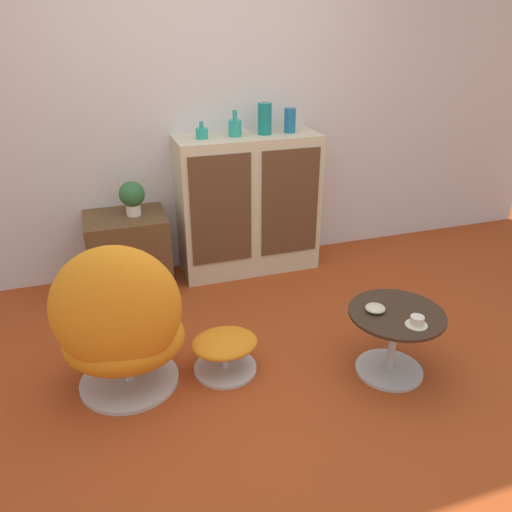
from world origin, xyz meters
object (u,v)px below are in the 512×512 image
object	(u,v)px
vase_leftmost	(202,133)
vase_inner_left	(235,127)
vase_inner_right	(265,119)
teacup	(417,322)
ottoman	(225,348)
potted_plant	(132,196)
bowl	(375,308)
sideboard	(248,205)
coffee_table	(394,336)
egg_chair	(120,326)
vase_rightmost	(290,120)
tv_console	(129,252)

from	to	relation	value
vase_leftmost	vase_inner_left	distance (m)	0.25
vase_inner_left	vase_inner_right	distance (m)	0.24
teacup	vase_leftmost	bearing A→B (deg)	113.36
ottoman	potted_plant	xyz separation A→B (m)	(-0.35, 1.22, 0.57)
vase_inner_right	bowl	xyz separation A→B (m)	(0.13, -1.52, -0.79)
sideboard	ottoman	distance (m)	1.42
coffee_table	vase_inner_right	xyz separation A→B (m)	(-0.24, 1.57, 0.96)
potted_plant	bowl	size ratio (longest dim) A/B	2.24
egg_chair	vase_rightmost	xyz separation A→B (m)	(1.44, 1.25, 0.77)
egg_chair	bowl	bearing A→B (deg)	-11.31
teacup	sideboard	bearing A→B (deg)	102.95
sideboard	teacup	xyz separation A→B (m)	(0.39, -1.72, -0.12)
vase_inner_left	bowl	size ratio (longest dim) A/B	1.68
vase_leftmost	egg_chair	bearing A→B (deg)	-121.11
potted_plant	teacup	xyz separation A→B (m)	(1.28, -1.68, -0.30)
tv_console	teacup	size ratio (longest dim) A/B	4.97
teacup	bowl	xyz separation A→B (m)	(-0.13, 0.20, -0.00)
vase_inner_left	bowl	world-z (taller)	vase_inner_left
coffee_table	potted_plant	xyz separation A→B (m)	(-1.26, 1.54, 0.48)
sideboard	teacup	world-z (taller)	sideboard
coffee_table	vase_inner_left	distance (m)	1.88
vase_leftmost	ottoman	bearing A→B (deg)	-98.83
sideboard	tv_console	world-z (taller)	sideboard
vase_rightmost	potted_plant	distance (m)	1.31
ottoman	potted_plant	distance (m)	1.39
potted_plant	egg_chair	bearing A→B (deg)	-99.96
potted_plant	ottoman	bearing A→B (deg)	-74.15
sideboard	vase_inner_right	bearing A→B (deg)	1.66
coffee_table	vase_inner_left	bearing A→B (deg)	106.57
sideboard	vase_rightmost	size ratio (longest dim) A/B	6.00
sideboard	egg_chair	xyz separation A→B (m)	(-1.10, -1.25, -0.13)
vase_inner_right	potted_plant	xyz separation A→B (m)	(-1.02, -0.04, -0.48)
sideboard	ottoman	bearing A→B (deg)	-113.46
sideboard	vase_rightmost	xyz separation A→B (m)	(0.34, 0.00, 0.64)
vase_leftmost	tv_console	bearing A→B (deg)	-176.52
ottoman	coffee_table	size ratio (longest dim) A/B	0.72
ottoman	potted_plant	world-z (taller)	potted_plant
ottoman	vase_leftmost	world-z (taller)	vase_leftmost
egg_chair	bowl	distance (m)	1.39
vase_leftmost	bowl	world-z (taller)	vase_leftmost
ottoman	vase_inner_left	size ratio (longest dim) A/B	2.04
tv_console	egg_chair	xyz separation A→B (m)	(-0.14, -1.21, 0.13)
sideboard	coffee_table	size ratio (longest dim) A/B	2.04
sideboard	potted_plant	world-z (taller)	sideboard
tv_console	teacup	world-z (taller)	tv_console
vase_inner_left	teacup	size ratio (longest dim) A/B	1.61
coffee_table	bowl	bearing A→B (deg)	154.58
sideboard	vase_leftmost	xyz separation A→B (m)	(-0.35, 0.00, 0.59)
ottoman	bowl	world-z (taller)	bowl
vase_rightmost	ottoman	bearing A→B (deg)	-125.00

